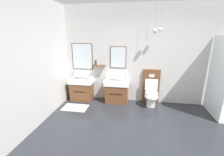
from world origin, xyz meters
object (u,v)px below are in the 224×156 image
(vanity_sink_right, at_px, (117,90))
(shower_tray, at_px, (224,99))
(toilet, at_px, (151,92))
(toothbrush_cup, at_px, (75,74))
(vanity_sink_left, at_px, (82,88))
(soap_dispenser, at_px, (127,76))

(vanity_sink_right, height_order, shower_tray, shower_tray)
(toilet, bearing_deg, shower_tray, -9.58)
(toothbrush_cup, relative_size, shower_tray, 0.11)
(toilet, height_order, toothbrush_cup, toilet)
(vanity_sink_left, bearing_deg, toilet, -0.16)
(soap_dispenser, distance_m, shower_tray, 2.50)
(vanity_sink_right, xyz_separation_m, soap_dispenser, (0.29, 0.17, 0.42))
(toothbrush_cup, bearing_deg, vanity_sink_right, -6.52)
(soap_dispenser, bearing_deg, toilet, -13.86)
(soap_dispenser, bearing_deg, toothbrush_cup, -179.66)
(toothbrush_cup, bearing_deg, soap_dispenser, 0.34)
(shower_tray, bearing_deg, toothbrush_cup, 173.64)
(vanity_sink_right, bearing_deg, shower_tray, -6.28)
(toothbrush_cup, relative_size, soap_dispenser, 1.03)
(toothbrush_cup, bearing_deg, toilet, -3.94)
(vanity_sink_left, distance_m, vanity_sink_right, 1.09)
(toilet, bearing_deg, vanity_sink_left, 179.84)
(vanity_sink_right, distance_m, shower_tray, 2.73)
(shower_tray, bearing_deg, vanity_sink_right, 173.72)
(shower_tray, bearing_deg, toilet, 170.42)
(toothbrush_cup, height_order, soap_dispenser, toothbrush_cup)
(vanity_sink_left, distance_m, toothbrush_cup, 0.50)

